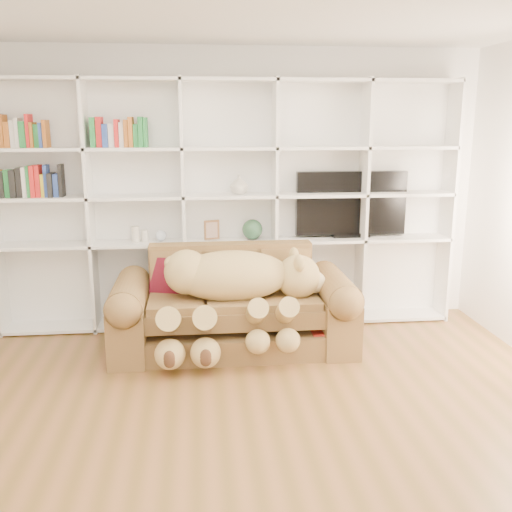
{
  "coord_description": "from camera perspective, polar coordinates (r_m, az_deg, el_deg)",
  "views": [
    {
      "loc": [
        -0.31,
        -3.17,
        2.0
      ],
      "look_at": [
        0.19,
        1.63,
        0.85
      ],
      "focal_mm": 40.0,
      "sensor_mm": 36.0,
      "label": 1
    }
  ],
  "objects": [
    {
      "name": "snow_globe",
      "position": [
        5.59,
        -9.48,
        2.04
      ],
      "size": [
        0.11,
        0.11,
        0.11
      ],
      "primitive_type": "sphere",
      "color": "white",
      "rests_on": "bookshelf"
    },
    {
      "name": "throw_pillow",
      "position": [
        5.2,
        -8.55,
        -2.13
      ],
      "size": [
        0.39,
        0.28,
        0.37
      ],
      "primitive_type": "cube",
      "rotation": [
        -0.24,
        0.0,
        -0.27
      ],
      "color": "maroon",
      "rests_on": "sofa"
    },
    {
      "name": "picture_frame",
      "position": [
        5.57,
        -4.45,
        2.63
      ],
      "size": [
        0.15,
        0.06,
        0.19
      ],
      "primitive_type": "cube",
      "rotation": [
        0.0,
        0.0,
        0.26
      ],
      "color": "brown",
      "rests_on": "bookshelf"
    },
    {
      "name": "gift_box",
      "position": [
        5.1,
        7.04,
        -8.47
      ],
      "size": [
        0.28,
        0.27,
        0.23
      ],
      "primitive_type": "cube",
      "rotation": [
        0.0,
        0.0,
        0.01
      ],
      "color": "#AF2217",
      "rests_on": "floor"
    },
    {
      "name": "floor",
      "position": [
        3.76,
        -0.28,
        -18.79
      ],
      "size": [
        5.0,
        5.0,
        0.0
      ],
      "primitive_type": "plane",
      "color": "brown",
      "rests_on": "ground"
    },
    {
      "name": "green_vase",
      "position": [
        5.6,
        -0.37,
        2.68
      ],
      "size": [
        0.2,
        0.2,
        0.2
      ],
      "primitive_type": "sphere",
      "color": "#295036",
      "rests_on": "bookshelf"
    },
    {
      "name": "figurine_short",
      "position": [
        5.6,
        -11.06,
        1.99
      ],
      "size": [
        0.07,
        0.07,
        0.11
      ],
      "primitive_type": "cylinder",
      "rotation": [
        0.0,
        0.0,
        0.09
      ],
      "color": "silver",
      "rests_on": "bookshelf"
    },
    {
      "name": "bookshelf",
      "position": [
        5.57,
        -5.18,
        6.13
      ],
      "size": [
        4.43,
        0.35,
        2.4
      ],
      "color": "white",
      "rests_on": "floor"
    },
    {
      "name": "figurine_tall",
      "position": [
        5.61,
        -11.95,
        2.16
      ],
      "size": [
        0.09,
        0.09,
        0.15
      ],
      "primitive_type": "cylinder",
      "rotation": [
        0.0,
        0.0,
        -0.18
      ],
      "color": "silver",
      "rests_on": "bookshelf"
    },
    {
      "name": "teddy_bear",
      "position": [
        4.89,
        -2.25,
        -3.18
      ],
      "size": [
        1.49,
        0.84,
        0.87
      ],
      "rotation": [
        0.0,
        0.0,
        0.07
      ],
      "color": "tan",
      "rests_on": "sofa"
    },
    {
      "name": "sofa",
      "position": [
        5.14,
        -2.28,
        -5.53
      ],
      "size": [
        2.13,
        0.92,
        0.89
      ],
      "color": "brown",
      "rests_on": "floor"
    },
    {
      "name": "shelf_vase",
      "position": [
        5.52,
        -1.71,
        7.16
      ],
      "size": [
        0.22,
        0.22,
        0.18
      ],
      "primitive_type": "imported",
      "rotation": [
        0.0,
        0.0,
        0.27
      ],
      "color": "beige",
      "rests_on": "bookshelf"
    },
    {
      "name": "wall_back",
      "position": [
        5.71,
        -2.78,
        6.79
      ],
      "size": [
        5.0,
        0.02,
        2.7
      ],
      "primitive_type": "cube",
      "color": "white",
      "rests_on": "floor"
    },
    {
      "name": "tv",
      "position": [
        5.79,
        9.48,
        5.1
      ],
      "size": [
        1.11,
        0.18,
        0.65
      ],
      "color": "black",
      "rests_on": "bookshelf"
    }
  ]
}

